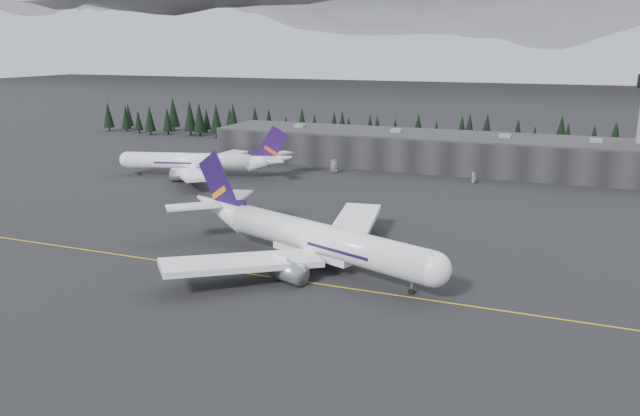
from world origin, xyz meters
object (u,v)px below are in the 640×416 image
at_px(terminal, 422,150).
at_px(gse_vehicle_b, 474,181).
at_px(jet_parked, 204,162).
at_px(gse_vehicle_a, 334,171).
at_px(jet_main, 304,235).

bearing_deg(terminal, gse_vehicle_b, -45.29).
distance_m(terminal, jet_parked, 81.43).
distance_m(jet_parked, gse_vehicle_b, 92.77).
height_order(terminal, gse_vehicle_b, terminal).
xyz_separation_m(gse_vehicle_a, gse_vehicle_b, (49.55, 0.95, -0.06)).
distance_m(terminal, jet_main, 116.34).
xyz_separation_m(jet_parked, gse_vehicle_a, (40.04, 22.67, -4.48)).
distance_m(gse_vehicle_a, gse_vehicle_b, 49.56).
distance_m(terminal, gse_vehicle_a, 36.35).
relative_size(terminal, jet_main, 2.34).
bearing_deg(gse_vehicle_a, gse_vehicle_b, -26.30).
height_order(terminal, jet_parked, jet_parked).
relative_size(terminal, jet_parked, 2.62).
bearing_deg(gse_vehicle_b, jet_main, -49.75).
bearing_deg(jet_main, jet_parked, 154.02).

